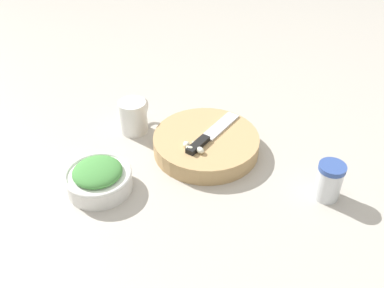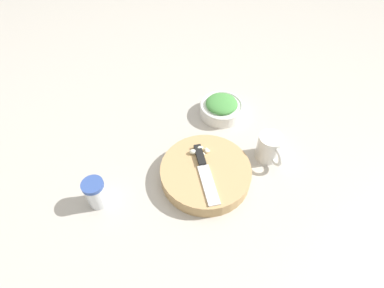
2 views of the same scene
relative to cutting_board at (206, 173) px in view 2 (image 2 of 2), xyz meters
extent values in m
plane|color=#B2ADA3|center=(0.01, 0.11, -0.02)|extent=(5.00, 5.00, 0.00)
cylinder|color=tan|center=(0.00, 0.00, 0.00)|extent=(0.27, 0.27, 0.05)
cube|color=black|center=(0.02, 0.05, 0.03)|extent=(0.05, 0.08, 0.01)
cube|color=silver|center=(-0.03, -0.05, 0.03)|extent=(0.09, 0.14, 0.01)
ellipsoid|color=#F3E8C5|center=(0.04, 0.05, 0.03)|extent=(0.02, 0.02, 0.01)
ellipsoid|color=#F0E3C4|center=(0.02, 0.04, 0.03)|extent=(0.02, 0.02, 0.01)
ellipsoid|color=#E8E8C3|center=(0.03, 0.07, 0.03)|extent=(0.03, 0.02, 0.01)
ellipsoid|color=silver|center=(0.04, 0.04, 0.03)|extent=(0.02, 0.02, 0.01)
ellipsoid|color=silver|center=(0.00, 0.07, 0.03)|extent=(0.03, 0.03, 0.02)
cylinder|color=silver|center=(0.23, 0.17, 0.00)|extent=(0.15, 0.15, 0.04)
torus|color=silver|center=(0.23, 0.17, 0.02)|extent=(0.15, 0.15, 0.01)
ellipsoid|color=#478E42|center=(0.23, 0.17, 0.03)|extent=(0.11, 0.11, 0.03)
cylinder|color=silver|center=(-0.29, 0.13, 0.02)|extent=(0.06, 0.06, 0.08)
cylinder|color=#334F99|center=(-0.29, 0.13, 0.06)|extent=(0.06, 0.06, 0.01)
cylinder|color=silver|center=(0.21, -0.06, 0.02)|extent=(0.07, 0.07, 0.09)
torus|color=silver|center=(0.19, -0.10, 0.02)|extent=(0.03, 0.06, 0.06)
camera|label=1|loc=(-0.08, 0.87, 0.66)|focal=40.00mm
camera|label=2|loc=(-0.37, -0.37, 0.73)|focal=28.00mm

